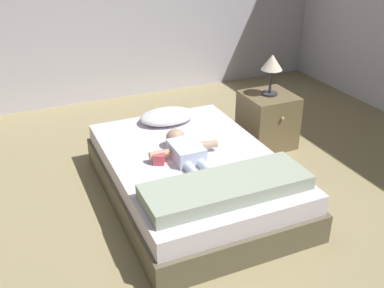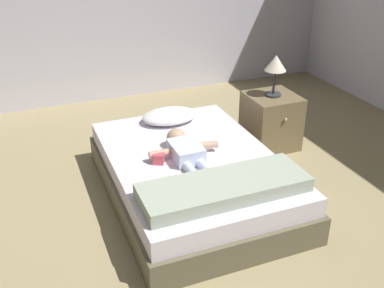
% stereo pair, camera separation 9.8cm
% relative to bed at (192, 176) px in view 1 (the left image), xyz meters
% --- Properties ---
extents(ground_plane, '(8.00, 8.00, 0.00)m').
position_rel_bed_xyz_m(ground_plane, '(-0.27, -0.62, -0.18)').
color(ground_plane, tan).
extents(bed, '(1.25, 1.81, 0.36)m').
position_rel_bed_xyz_m(bed, '(0.00, 0.00, 0.00)').
color(bed, brown).
rests_on(bed, ground_plane).
extents(pillow, '(0.49, 0.34, 0.11)m').
position_rel_bed_xyz_m(pillow, '(0.05, 0.66, 0.24)').
color(pillow, white).
rests_on(pillow, bed).
extents(baby, '(0.55, 0.59, 0.15)m').
position_rel_bed_xyz_m(baby, '(-0.06, 0.01, 0.25)').
color(baby, silver).
rests_on(baby, bed).
extents(toothbrush, '(0.09, 0.15, 0.02)m').
position_rel_bed_xyz_m(toothbrush, '(0.15, 0.14, 0.19)').
color(toothbrush, blue).
rests_on(toothbrush, bed).
extents(nightstand, '(0.45, 0.48, 0.51)m').
position_rel_bed_xyz_m(nightstand, '(1.02, 0.54, 0.08)').
color(nightstand, brown).
rests_on(nightstand, ground_plane).
extents(lamp, '(0.19, 0.19, 0.38)m').
position_rel_bed_xyz_m(lamp, '(1.02, 0.54, 0.62)').
color(lamp, '#333338').
rests_on(lamp, nightstand).
extents(blanket, '(1.12, 0.39, 0.10)m').
position_rel_bed_xyz_m(blanket, '(0.00, -0.57, 0.23)').
color(blanket, '#A6B39D').
rests_on(blanket, bed).
extents(toy_block, '(0.11, 0.11, 0.08)m').
position_rel_bed_xyz_m(toy_block, '(-0.27, -0.01, 0.22)').
color(toy_block, '#D44B58').
rests_on(toy_block, bed).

